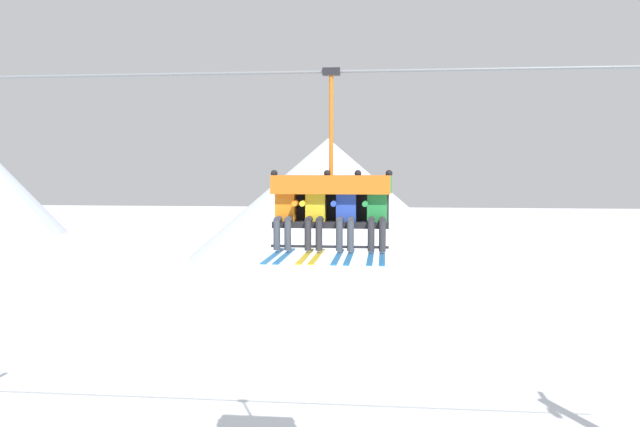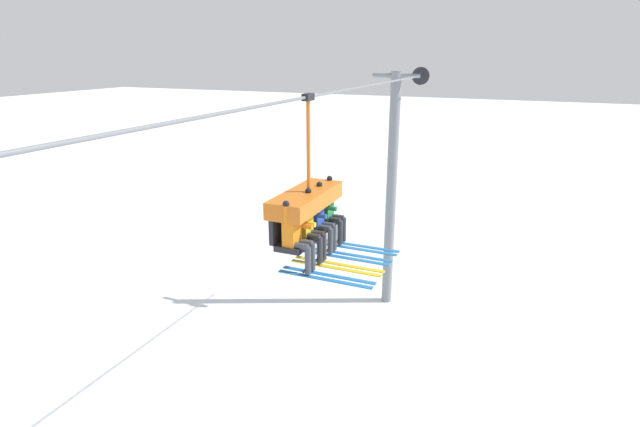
{
  "view_description": "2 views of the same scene",
  "coord_description": "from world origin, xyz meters",
  "px_view_note": "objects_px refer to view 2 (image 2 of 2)",
  "views": [
    {
      "loc": [
        2.01,
        -10.91,
        6.64
      ],
      "look_at": [
        0.96,
        -0.83,
        5.93
      ],
      "focal_mm": 35.0,
      "sensor_mm": 36.0,
      "label": 1
    },
    {
      "loc": [
        -6.72,
        -4.41,
        8.94
      ],
      "look_at": [
        1.36,
        -0.92,
        6.09
      ],
      "focal_mm": 28.0,
      "sensor_mm": 36.0,
      "label": 2
    }
  ],
  "objects_px": {
    "skier_blue": "(321,218)",
    "skier_green": "(332,211)",
    "chairlift_chair": "(305,206)",
    "skier_yellow": "(310,226)",
    "skier_orange": "(298,236)",
    "lift_tower_far": "(392,188)"
  },
  "relations": [
    {
      "from": "skier_orange",
      "to": "skier_green",
      "type": "distance_m",
      "value": 1.5
    },
    {
      "from": "skier_orange",
      "to": "skier_blue",
      "type": "distance_m",
      "value": 1.01
    },
    {
      "from": "skier_orange",
      "to": "chairlift_chair",
      "type": "bearing_deg",
      "value": 15.87
    },
    {
      "from": "skier_blue",
      "to": "skier_green",
      "type": "relative_size",
      "value": 1.0
    },
    {
      "from": "skier_orange",
      "to": "skier_blue",
      "type": "height_order",
      "value": "same"
    },
    {
      "from": "chairlift_chair",
      "to": "skier_green",
      "type": "distance_m",
      "value": 0.83
    },
    {
      "from": "skier_orange",
      "to": "skier_green",
      "type": "bearing_deg",
      "value": 0.0
    },
    {
      "from": "skier_yellow",
      "to": "skier_green",
      "type": "relative_size",
      "value": 1.0
    },
    {
      "from": "skier_orange",
      "to": "lift_tower_far",
      "type": "bearing_deg",
      "value": 5.58
    },
    {
      "from": "skier_orange",
      "to": "skier_green",
      "type": "xyz_separation_m",
      "value": [
        1.5,
        0.0,
        0.0
      ]
    },
    {
      "from": "skier_yellow",
      "to": "skier_green",
      "type": "distance_m",
      "value": 1.0
    },
    {
      "from": "lift_tower_far",
      "to": "skier_yellow",
      "type": "bearing_deg",
      "value": -174.1
    },
    {
      "from": "lift_tower_far",
      "to": "skier_yellow",
      "type": "height_order",
      "value": "lift_tower_far"
    },
    {
      "from": "lift_tower_far",
      "to": "skier_yellow",
      "type": "distance_m",
      "value": 9.12
    },
    {
      "from": "skier_yellow",
      "to": "skier_green",
      "type": "xyz_separation_m",
      "value": [
        1.0,
        0.0,
        0.0
      ]
    },
    {
      "from": "chairlift_chair",
      "to": "skier_yellow",
      "type": "relative_size",
      "value": 1.69
    },
    {
      "from": "lift_tower_far",
      "to": "skier_orange",
      "type": "height_order",
      "value": "lift_tower_far"
    },
    {
      "from": "lift_tower_far",
      "to": "skier_orange",
      "type": "relative_size",
      "value": 5.0
    },
    {
      "from": "chairlift_chair",
      "to": "skier_orange",
      "type": "distance_m",
      "value": 0.83
    },
    {
      "from": "chairlift_chair",
      "to": "skier_yellow",
      "type": "distance_m",
      "value": 0.43
    },
    {
      "from": "skier_yellow",
      "to": "skier_blue",
      "type": "relative_size",
      "value": 1.0
    },
    {
      "from": "skier_orange",
      "to": "skier_yellow",
      "type": "xyz_separation_m",
      "value": [
        0.51,
        0.0,
        0.0
      ]
    }
  ]
}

